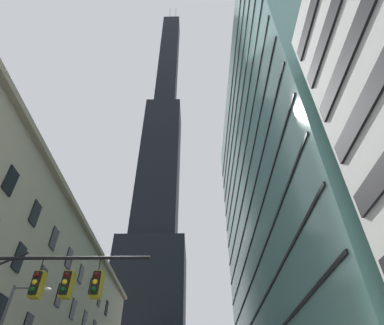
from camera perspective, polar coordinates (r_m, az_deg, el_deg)
name	(u,v)px	position (r m, az deg, el deg)	size (l,w,h in m)	color
dark_skyscraper	(157,198)	(122.75, -6.26, -6.29)	(22.19, 22.19, 228.29)	black
glass_office_midrise	(298,190)	(51.20, 18.57, -4.72)	(17.14, 52.19, 58.80)	slate
traffic_signal_mast	(21,299)	(14.95, -28.40, -20.81)	(8.90, 0.63, 7.15)	black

